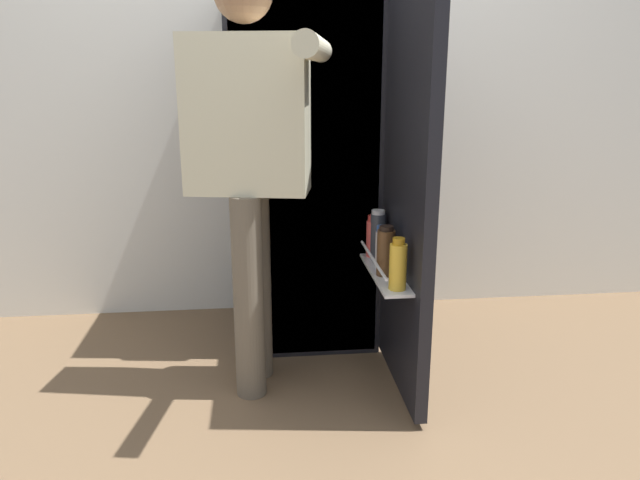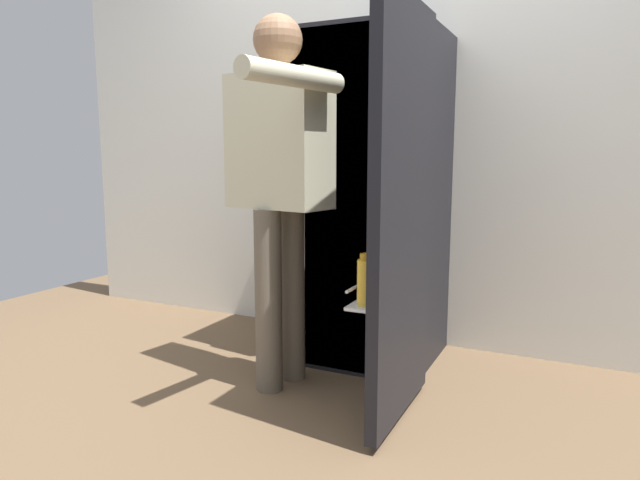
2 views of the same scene
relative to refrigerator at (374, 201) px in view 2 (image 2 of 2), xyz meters
name	(u,v)px [view 2 (image 2 of 2)]	position (x,y,z in m)	size (l,w,h in m)	color
ground_plane	(326,395)	(-0.02, -0.51, -0.82)	(5.58, 5.58, 0.00)	brown
kitchen_wall	(397,113)	(-0.02, 0.41, 0.46)	(4.40, 0.10, 2.55)	silver
refrigerator	(374,201)	(0.00, 0.00, 0.00)	(0.71, 1.26, 1.64)	black
person	(281,169)	(-0.26, -0.49, 0.17)	(0.56, 0.81, 1.63)	#665B4C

